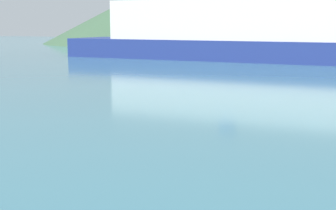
# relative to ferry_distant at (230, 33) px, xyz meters

# --- Properties ---
(ferry_distant) EXTENTS (37.77, 10.81, 7.99)m
(ferry_distant) POSITION_rel_ferry_distant_xyz_m (0.00, 0.00, 0.00)
(ferry_distant) COLOR navy
(ferry_distant) RESTS_ON ground_plane
(hill_west) EXTENTS (38.41, 38.41, 9.86)m
(hill_west) POSITION_rel_ferry_distant_xyz_m (-26.88, 36.45, 2.11)
(hill_west) COLOR #38563D
(hill_west) RESTS_ON ground_plane
(hill_central) EXTENTS (53.67, 53.67, 11.65)m
(hill_central) POSITION_rel_ferry_distant_xyz_m (8.00, 25.10, 3.00)
(hill_central) COLOR #3D6038
(hill_central) RESTS_ON ground_plane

